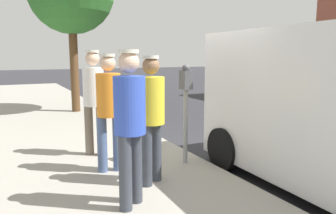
{
  "coord_description": "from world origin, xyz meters",
  "views": [
    {
      "loc": [
        3.78,
        4.23,
        1.8
      ],
      "look_at": [
        1.65,
        0.06,
        1.05
      ],
      "focal_mm": 34.5,
      "sensor_mm": 36.0,
      "label": 1
    }
  ],
  "objects_px": {
    "pedestrian_in_orange": "(109,105)",
    "pedestrian_in_blue": "(130,119)",
    "parking_meter_near": "(186,97)",
    "pedestrian_in_yellow": "(151,112)",
    "pedestrian_in_white": "(94,96)"
  },
  "relations": [
    {
      "from": "parking_meter_near",
      "to": "pedestrian_in_yellow",
      "type": "height_order",
      "value": "pedestrian_in_yellow"
    },
    {
      "from": "pedestrian_in_orange",
      "to": "pedestrian_in_white",
      "type": "relative_size",
      "value": 0.97
    },
    {
      "from": "parking_meter_near",
      "to": "pedestrian_in_white",
      "type": "relative_size",
      "value": 0.88
    },
    {
      "from": "pedestrian_in_orange",
      "to": "pedestrian_in_white",
      "type": "xyz_separation_m",
      "value": [
        -0.0,
        -0.86,
        0.04
      ]
    },
    {
      "from": "pedestrian_in_yellow",
      "to": "pedestrian_in_blue",
      "type": "height_order",
      "value": "pedestrian_in_blue"
    },
    {
      "from": "pedestrian_in_orange",
      "to": "pedestrian_in_white",
      "type": "height_order",
      "value": "pedestrian_in_white"
    },
    {
      "from": "parking_meter_near",
      "to": "pedestrian_in_orange",
      "type": "height_order",
      "value": "pedestrian_in_orange"
    },
    {
      "from": "pedestrian_in_orange",
      "to": "pedestrian_in_blue",
      "type": "distance_m",
      "value": 1.18
    },
    {
      "from": "pedestrian_in_blue",
      "to": "pedestrian_in_white",
      "type": "height_order",
      "value": "pedestrian_in_white"
    },
    {
      "from": "parking_meter_near",
      "to": "pedestrian_in_orange",
      "type": "xyz_separation_m",
      "value": [
        1.14,
        -0.19,
        -0.07
      ]
    },
    {
      "from": "pedestrian_in_orange",
      "to": "pedestrian_in_blue",
      "type": "height_order",
      "value": "pedestrian_in_blue"
    },
    {
      "from": "parking_meter_near",
      "to": "pedestrian_in_yellow",
      "type": "distance_m",
      "value": 0.93
    },
    {
      "from": "pedestrian_in_orange",
      "to": "pedestrian_in_white",
      "type": "bearing_deg",
      "value": -90.31
    },
    {
      "from": "pedestrian_in_orange",
      "to": "pedestrian_in_blue",
      "type": "xyz_separation_m",
      "value": [
        0.12,
        1.18,
        0.03
      ]
    },
    {
      "from": "parking_meter_near",
      "to": "pedestrian_in_orange",
      "type": "bearing_deg",
      "value": -9.49
    }
  ]
}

